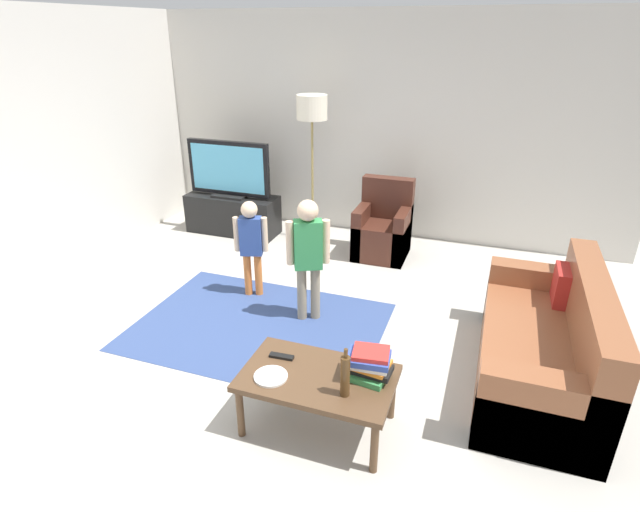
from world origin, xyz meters
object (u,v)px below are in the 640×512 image
at_px(floor_lamp, 312,116).
at_px(plate, 271,376).
at_px(book_stack, 370,364).
at_px(armchair, 383,231).
at_px(tv_remote, 282,356).
at_px(couch, 549,349).
at_px(child_near_tv, 251,240).
at_px(tv, 229,170).
at_px(child_center, 308,250).
at_px(bottle, 345,376).
at_px(coffee_table, 318,382).
at_px(tv_stand, 233,214).

height_order(floor_lamp, plate, floor_lamp).
distance_m(floor_lamp, book_stack, 3.56).
xyz_separation_m(armchair, tv_remote, (-0.06, -2.86, 0.13)).
distance_m(couch, tv_remote, 2.01).
bearing_deg(child_near_tv, tv, 125.30).
bearing_deg(child_center, tv, 135.45).
xyz_separation_m(child_center, bottle, (0.77, -1.41, -0.13)).
bearing_deg(child_near_tv, armchair, 54.85).
distance_m(child_center, coffee_table, 1.44).
height_order(child_center, coffee_table, child_center).
height_order(couch, tv_remote, couch).
bearing_deg(tv_stand, bottle, -51.45).
relative_size(couch, book_stack, 6.10).
bearing_deg(couch, plate, -146.69).
bearing_deg(coffee_table, child_center, 113.23).
bearing_deg(floor_lamp, book_stack, -63.51).
bearing_deg(armchair, child_center, -100.68).
height_order(child_near_tv, bottle, child_near_tv).
relative_size(couch, child_near_tv, 1.82).
height_order(floor_lamp, coffee_table, floor_lamp).
xyz_separation_m(couch, armchair, (-1.71, 1.92, 0.01)).
xyz_separation_m(tv_remote, plate, (0.02, -0.22, -0.00)).
distance_m(couch, child_center, 2.08).
relative_size(child_near_tv, bottle, 2.94).
height_order(tv, coffee_table, tv).
bearing_deg(plate, floor_lamp, 105.76).
xyz_separation_m(armchair, coffee_table, (0.24, -2.96, 0.07)).
bearing_deg(tv_stand, child_near_tv, -55.09).
height_order(coffee_table, book_stack, book_stack).
height_order(child_near_tv, tv_remote, child_near_tv).
distance_m(coffee_table, tv_remote, 0.32).
distance_m(tv_stand, child_near_tv, 1.82).
relative_size(armchair, child_near_tv, 0.91).
xyz_separation_m(couch, book_stack, (-1.15, -0.93, 0.23)).
bearing_deg(plate, coffee_table, 23.22).
bearing_deg(tv, child_center, -44.55).
height_order(couch, book_stack, couch).
relative_size(tv, tv_remote, 6.47).
height_order(child_near_tv, child_center, child_center).
height_order(tv, child_center, tv).
bearing_deg(couch, armchair, 131.67).
height_order(couch, plate, couch).
relative_size(couch, tv_remote, 10.59).
height_order(tv_stand, couch, couch).
height_order(tv_stand, book_stack, book_stack).
xyz_separation_m(tv, book_stack, (2.58, -2.88, -0.33)).
distance_m(tv_stand, tv_remote, 3.50).
bearing_deg(child_center, couch, -7.37).
height_order(couch, coffee_table, couch).
relative_size(child_center, plate, 5.25).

